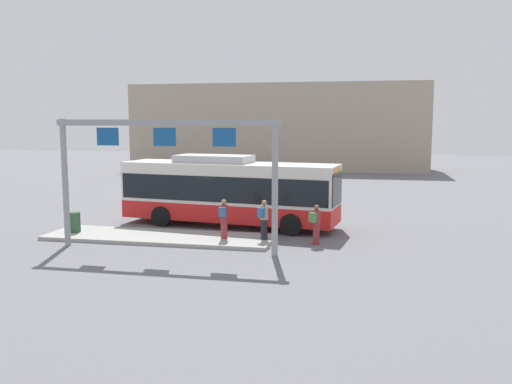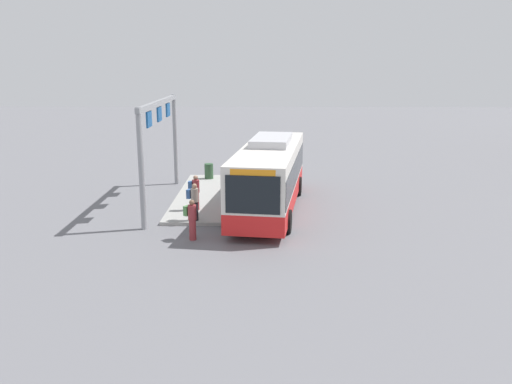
% 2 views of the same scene
% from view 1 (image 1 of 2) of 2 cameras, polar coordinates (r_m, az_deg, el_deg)
% --- Properties ---
extents(ground_plane, '(120.00, 120.00, 0.00)m').
position_cam_1_polar(ground_plane, '(26.52, -2.84, -3.60)').
color(ground_plane, slate).
extents(platform_curb, '(10.00, 2.80, 0.16)m').
position_cam_1_polar(platform_curb, '(24.00, -10.19, -4.70)').
color(platform_curb, '#9E9E99').
rests_on(platform_curb, ground).
extents(bus_main, '(10.80, 3.88, 3.46)m').
position_cam_1_polar(bus_main, '(26.23, -2.88, 0.29)').
color(bus_main, red).
rests_on(bus_main, ground).
extents(person_boarding, '(0.54, 0.61, 1.67)m').
position_cam_1_polar(person_boarding, '(22.51, 6.34, -3.33)').
color(person_boarding, maroon).
rests_on(person_boarding, ground).
extents(person_waiting_near, '(0.48, 0.60, 1.67)m').
position_cam_1_polar(person_waiting_near, '(22.61, 0.83, -2.82)').
color(person_waiting_near, black).
rests_on(person_waiting_near, platform_curb).
extents(person_waiting_mid, '(0.35, 0.53, 1.67)m').
position_cam_1_polar(person_waiting_mid, '(22.83, -3.43, -2.74)').
color(person_waiting_mid, maroon).
rests_on(person_waiting_mid, platform_curb).
extents(platform_sign_gantry, '(9.08, 0.24, 5.20)m').
position_cam_1_polar(platform_sign_gantry, '(21.28, -9.60, 3.73)').
color(platform_sign_gantry, gray).
rests_on(platform_sign_gantry, ground).
extents(station_building, '(31.15, 8.00, 8.97)m').
position_cam_1_polar(station_building, '(58.94, 2.38, 6.90)').
color(station_building, tan).
rests_on(station_building, ground).
extents(trash_bin, '(0.52, 0.52, 0.90)m').
position_cam_1_polar(trash_bin, '(25.52, -18.64, -3.04)').
color(trash_bin, '#2D5133').
rests_on(trash_bin, platform_curb).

